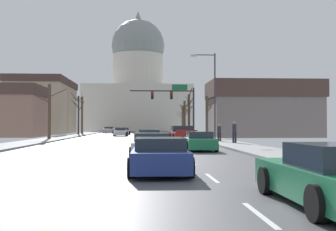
{
  "coord_description": "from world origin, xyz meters",
  "views": [
    {
      "loc": [
        1.39,
        -36.76,
        1.63
      ],
      "look_at": [
        5.35,
        28.75,
        3.09
      ],
      "focal_mm": 44.46,
      "sensor_mm": 36.0,
      "label": 1
    }
  ],
  "objects_px": {
    "sedan_oncoming_01": "(124,131)",
    "bicycle_parked": "(207,136)",
    "sedan_near_00": "(147,135)",
    "sedan_oncoming_00": "(121,132)",
    "sedan_near_03": "(199,142)",
    "pickup_truck_near_01": "(183,134)",
    "street_lamp_right": "(212,89)",
    "sedan_near_05": "(160,156)",
    "sedan_oncoming_02": "(109,130)",
    "pedestrian_00": "(234,131)",
    "pedestrian_01": "(219,132)",
    "sedan_near_06": "(330,177)",
    "sedan_near_04": "(152,146)",
    "sedan_near_02": "(149,138)",
    "signal_gantry": "(175,100)"
  },
  "relations": [
    {
      "from": "pickup_truck_near_01",
      "to": "pedestrian_01",
      "type": "bearing_deg",
      "value": -40.91
    },
    {
      "from": "pickup_truck_near_01",
      "to": "sedan_oncoming_02",
      "type": "distance_m",
      "value": 42.14
    },
    {
      "from": "signal_gantry",
      "to": "sedan_oncoming_01",
      "type": "distance_m",
      "value": 20.11
    },
    {
      "from": "sedan_near_02",
      "to": "pedestrian_00",
      "type": "distance_m",
      "value": 7.0
    },
    {
      "from": "sedan_near_06",
      "to": "pedestrian_00",
      "type": "bearing_deg",
      "value": 81.65
    },
    {
      "from": "sedan_near_06",
      "to": "sedan_near_04",
      "type": "bearing_deg",
      "value": 105.43
    },
    {
      "from": "sedan_oncoming_00",
      "to": "bicycle_parked",
      "type": "height_order",
      "value": "sedan_oncoming_00"
    },
    {
      "from": "sedan_near_03",
      "to": "pickup_truck_near_01",
      "type": "bearing_deg",
      "value": 88.96
    },
    {
      "from": "sedan_near_03",
      "to": "pedestrian_01",
      "type": "xyz_separation_m",
      "value": [
        3.32,
        11.01,
        0.43
      ]
    },
    {
      "from": "sedan_near_05",
      "to": "pedestrian_00",
      "type": "xyz_separation_m",
      "value": [
        6.92,
        19.63,
        0.54
      ]
    },
    {
      "from": "sedan_near_06",
      "to": "sedan_oncoming_02",
      "type": "bearing_deg",
      "value": 98.08
    },
    {
      "from": "sedan_near_05",
      "to": "sedan_oncoming_00",
      "type": "relative_size",
      "value": 1.02
    },
    {
      "from": "sedan_oncoming_01",
      "to": "sedan_oncoming_02",
      "type": "xyz_separation_m",
      "value": [
        -3.43,
        11.64,
        0.04
      ]
    },
    {
      "from": "sedan_near_03",
      "to": "pedestrian_00",
      "type": "bearing_deg",
      "value": 62.44
    },
    {
      "from": "sedan_near_02",
      "to": "bicycle_parked",
      "type": "relative_size",
      "value": 2.45
    },
    {
      "from": "signal_gantry",
      "to": "pedestrian_00",
      "type": "distance_m",
      "value": 17.73
    },
    {
      "from": "signal_gantry",
      "to": "pedestrian_00",
      "type": "height_order",
      "value": "signal_gantry"
    },
    {
      "from": "pedestrian_01",
      "to": "street_lamp_right",
      "type": "bearing_deg",
      "value": 101.88
    },
    {
      "from": "sedan_near_06",
      "to": "bicycle_parked",
      "type": "xyz_separation_m",
      "value": [
        2.55,
        32.61,
        -0.09
      ]
    },
    {
      "from": "sedan_near_00",
      "to": "pickup_truck_near_01",
      "type": "height_order",
      "value": "pickup_truck_near_01"
    },
    {
      "from": "signal_gantry",
      "to": "sedan_near_00",
      "type": "height_order",
      "value": "signal_gantry"
    },
    {
      "from": "sedan_oncoming_00",
      "to": "sedan_oncoming_02",
      "type": "xyz_separation_m",
      "value": [
        -3.34,
        20.29,
        0.01
      ]
    },
    {
      "from": "sedan_near_04",
      "to": "pedestrian_00",
      "type": "distance_m",
      "value": 15.29
    },
    {
      "from": "sedan_near_00",
      "to": "sedan_near_05",
      "type": "height_order",
      "value": "sedan_near_05"
    },
    {
      "from": "sedan_near_03",
      "to": "sedan_oncoming_02",
      "type": "distance_m",
      "value": 55.44
    },
    {
      "from": "pickup_truck_near_01",
      "to": "pedestrian_01",
      "type": "xyz_separation_m",
      "value": [
        3.07,
        -2.66,
        0.3
      ]
    },
    {
      "from": "sedan_near_00",
      "to": "pickup_truck_near_01",
      "type": "xyz_separation_m",
      "value": [
        3.4,
        -6.16,
        0.15
      ]
    },
    {
      "from": "sedan_oncoming_01",
      "to": "pedestrian_01",
      "type": "relative_size",
      "value": 2.84
    },
    {
      "from": "sedan_oncoming_02",
      "to": "pedestrian_01",
      "type": "bearing_deg",
      "value": -72.84
    },
    {
      "from": "pedestrian_00",
      "to": "pedestrian_01",
      "type": "distance_m",
      "value": 3.54
    },
    {
      "from": "pickup_truck_near_01",
      "to": "sedan_near_06",
      "type": "relative_size",
      "value": 1.25
    },
    {
      "from": "street_lamp_right",
      "to": "sedan_near_00",
      "type": "xyz_separation_m",
      "value": [
        -6.09,
        7.03,
        -4.47
      ]
    },
    {
      "from": "sedan_oncoming_00",
      "to": "sedan_near_03",
      "type": "bearing_deg",
      "value": -78.79
    },
    {
      "from": "sedan_near_05",
      "to": "pedestrian_00",
      "type": "distance_m",
      "value": 20.82
    },
    {
      "from": "sedan_near_00",
      "to": "sedan_oncoming_00",
      "type": "height_order",
      "value": "sedan_oncoming_00"
    },
    {
      "from": "street_lamp_right",
      "to": "pedestrian_00",
      "type": "relative_size",
      "value": 4.73
    },
    {
      "from": "sedan_near_06",
      "to": "sedan_oncoming_00",
      "type": "bearing_deg",
      "value": 97.58
    },
    {
      "from": "pickup_truck_near_01",
      "to": "sedan_near_03",
      "type": "height_order",
      "value": "pickup_truck_near_01"
    },
    {
      "from": "street_lamp_right",
      "to": "sedan_near_05",
      "type": "height_order",
      "value": "street_lamp_right"
    },
    {
      "from": "sedan_near_02",
      "to": "pedestrian_00",
      "type": "bearing_deg",
      "value": 3.98
    },
    {
      "from": "sedan_oncoming_01",
      "to": "bicycle_parked",
      "type": "xyz_separation_m",
      "value": [
        9.41,
        -28.29,
        -0.05
      ]
    },
    {
      "from": "sedan_near_05",
      "to": "sedan_oncoming_02",
      "type": "height_order",
      "value": "sedan_oncoming_02"
    },
    {
      "from": "street_lamp_right",
      "to": "pickup_truck_near_01",
      "type": "distance_m",
      "value": 5.17
    },
    {
      "from": "sedan_near_02",
      "to": "sedan_near_00",
      "type": "bearing_deg",
      "value": 90.48
    },
    {
      "from": "signal_gantry",
      "to": "sedan_oncoming_02",
      "type": "distance_m",
      "value": 32.05
    },
    {
      "from": "sedan_near_00",
      "to": "street_lamp_right",
      "type": "bearing_deg",
      "value": -49.11
    },
    {
      "from": "pickup_truck_near_01",
      "to": "sedan_oncoming_00",
      "type": "bearing_deg",
      "value": 108.87
    },
    {
      "from": "signal_gantry",
      "to": "bicycle_parked",
      "type": "distance_m",
      "value": 11.04
    },
    {
      "from": "sedan_near_03",
      "to": "bicycle_parked",
      "type": "height_order",
      "value": "sedan_near_03"
    },
    {
      "from": "sedan_near_05",
      "to": "sedan_oncoming_02",
      "type": "distance_m",
      "value": 67.0
    }
  ]
}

